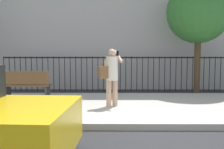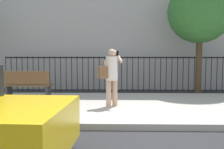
# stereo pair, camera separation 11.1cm
# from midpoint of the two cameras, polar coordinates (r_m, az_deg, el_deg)

# --- Properties ---
(ground_plane) EXTENTS (60.00, 60.00, 0.00)m
(ground_plane) POSITION_cam_midpoint_polar(r_m,az_deg,el_deg) (5.35, 11.04, -13.13)
(ground_plane) COLOR #28282B
(sidewalk) EXTENTS (28.00, 4.40, 0.15)m
(sidewalk) POSITION_cam_midpoint_polar(r_m,az_deg,el_deg) (7.44, 8.16, -7.53)
(sidewalk) COLOR #B2ADA3
(sidewalk) RESTS_ON ground
(building_facade) EXTENTS (28.00, 4.00, 9.26)m
(building_facade) POSITION_cam_midpoint_polar(r_m,az_deg,el_deg) (13.89, 5.13, 16.89)
(building_facade) COLOR #BCB7B2
(building_facade) RESTS_ON ground
(iron_fence) EXTENTS (12.03, 0.04, 1.60)m
(iron_fence) POSITION_cam_midpoint_polar(r_m,az_deg,el_deg) (10.98, 5.91, 1.28)
(iron_fence) COLOR black
(iron_fence) RESTS_ON ground
(pedestrian_on_phone) EXTENTS (0.72, 0.58, 1.66)m
(pedestrian_on_phone) POSITION_cam_midpoint_polar(r_m,az_deg,el_deg) (6.87, 0.21, 0.30)
(pedestrian_on_phone) COLOR tan
(pedestrian_on_phone) RESTS_ON sidewalk
(street_bench) EXTENTS (1.60, 0.45, 0.95)m
(street_bench) POSITION_cam_midpoint_polar(r_m,az_deg,el_deg) (8.76, -19.21, -2.13)
(street_bench) COLOR brown
(street_bench) RESTS_ON sidewalk
(street_tree_near) EXTENTS (2.59, 2.59, 4.73)m
(street_tree_near) POSITION_cam_midpoint_polar(r_m,az_deg,el_deg) (10.59, 20.58, 13.92)
(street_tree_near) COLOR #4C3823
(street_tree_near) RESTS_ON ground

